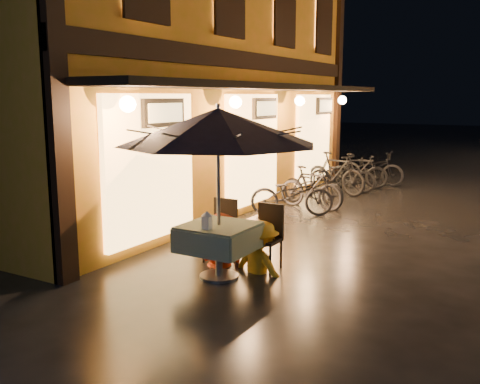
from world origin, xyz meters
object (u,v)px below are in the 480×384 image
Objects in this scene: cafe_table at (219,238)px; patio_umbrella at (218,127)px; person_orange at (221,214)px; person_yellow at (260,222)px; bicycle_0 at (292,194)px; table_lantern at (207,219)px.

patio_umbrella is at bearing 8.88° from cafe_table.
person_orange reaches higher than cafe_table.
patio_umbrella is at bearing 66.38° from person_yellow.
patio_umbrella is 1.58× the size of bicycle_0.
table_lantern reaches higher than cafe_table.
person_orange is at bearing 119.22° from cafe_table.
person_yellow reaches higher than cafe_table.
bicycle_0 is (-0.47, 3.64, -0.32)m from person_orange.
person_yellow is 0.85× the size of bicycle_0.
person_orange is at bearing 110.25° from table_lantern.
table_lantern is 0.17× the size of person_yellow.
person_yellow is at bearing 55.15° from patio_umbrella.
cafe_table is at bearing 128.99° from person_orange.
patio_umbrella is at bearing 165.76° from bicycle_0.
table_lantern is 0.14× the size of bicycle_0.
patio_umbrella reaches higher than bicycle_0.
table_lantern is at bearing -90.00° from patio_umbrella.
person_yellow is at bearing 55.15° from cafe_table.
person_orange is 0.70m from person_yellow.
person_yellow is (0.38, 0.54, 0.16)m from cafe_table.
person_orange is at bearing 162.47° from bicycle_0.
person_orange is (-0.32, 0.58, -1.36)m from patio_umbrella.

